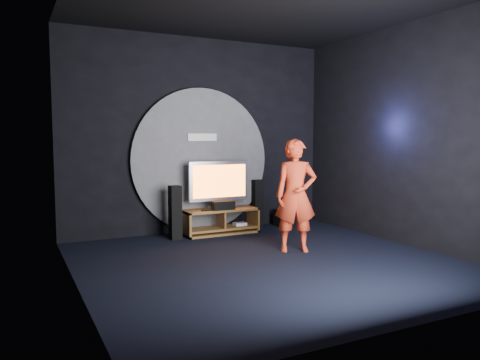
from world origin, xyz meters
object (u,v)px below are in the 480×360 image
object	(u,v)px
tv	(219,183)
subwoofer	(283,218)
tower_speaker_right	(257,203)
tower_speaker_left	(175,213)
player	(296,196)
media_console	(221,223)

from	to	relation	value
tv	subwoofer	world-z (taller)	tv
tower_speaker_right	tower_speaker_left	bearing A→B (deg)	-168.17
subwoofer	player	xyz separation A→B (m)	(-0.90, -1.79, 0.68)
tower_speaker_left	player	world-z (taller)	player
tower_speaker_left	tower_speaker_right	size ratio (longest dim) A/B	1.00
tower_speaker_left	player	xyz separation A→B (m)	(1.36, -1.60, 0.39)
tower_speaker_left	tower_speaker_right	distance (m)	1.81
tower_speaker_right	subwoofer	size ratio (longest dim) A/B	2.80
tower_speaker_right	player	size ratio (longest dim) A/B	0.54
tower_speaker_left	subwoofer	xyz separation A→B (m)	(2.26, 0.19, -0.29)
media_console	subwoofer	world-z (taller)	media_console
media_console	player	bearing A→B (deg)	-74.05
media_console	tv	distance (m)	0.72
media_console	tower_speaker_right	size ratio (longest dim) A/B	1.48
media_console	subwoofer	size ratio (longest dim) A/B	4.16
tv	player	bearing A→B (deg)	-74.41
tv	tower_speaker_left	distance (m)	1.00
subwoofer	player	size ratio (longest dim) A/B	0.19
media_console	tower_speaker_left	size ratio (longest dim) A/B	1.48
media_console	tower_speaker_right	xyz separation A→B (m)	(0.89, 0.29, 0.26)
player	tv	bearing A→B (deg)	129.74
media_console	subwoofer	distance (m)	1.38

